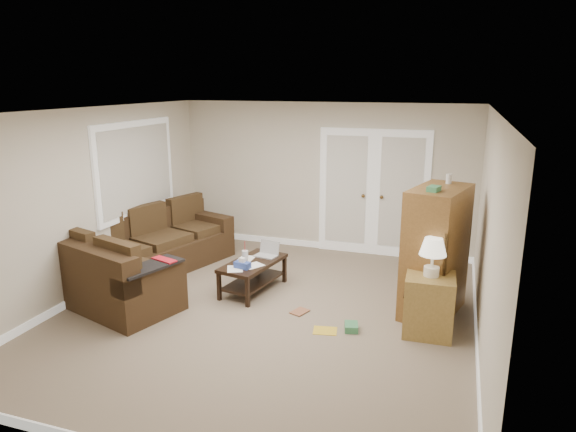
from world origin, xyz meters
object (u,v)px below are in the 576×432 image
(side_cabinet, at_px, (429,300))
(tv_armoire, at_px, (436,251))
(sectional_sofa, at_px, (139,260))
(coffee_table, at_px, (254,274))

(side_cabinet, bearing_deg, tv_armoire, 86.97)
(sectional_sofa, bearing_deg, coffee_table, 26.80)
(tv_armoire, xyz_separation_m, side_cabinet, (-0.01, -0.59, -0.40))
(sectional_sofa, bearing_deg, tv_armoire, 22.42)
(sectional_sofa, height_order, tv_armoire, tv_armoire)
(tv_armoire, bearing_deg, sectional_sofa, -159.67)
(tv_armoire, bearing_deg, coffee_table, -162.77)
(coffee_table, height_order, tv_armoire, tv_armoire)
(sectional_sofa, distance_m, side_cabinet, 4.05)
(sectional_sofa, height_order, coffee_table, sectional_sofa)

